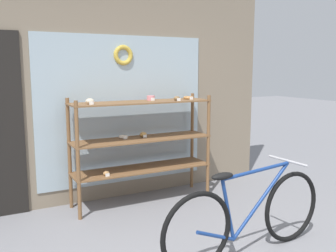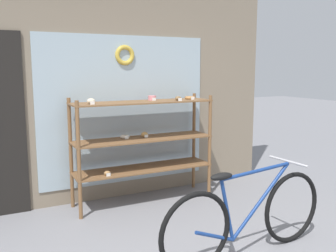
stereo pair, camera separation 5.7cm
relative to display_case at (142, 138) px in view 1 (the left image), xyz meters
The scene contains 3 objects.
storefront_facade 1.20m from the display_case, 134.40° to the left, with size 4.64×0.13×3.97m.
display_case is the anchor object (origin of this frame).
bicycle 1.80m from the display_case, 80.95° to the right, with size 1.83×0.46×0.83m.
Camera 1 is at (-1.53, -2.12, 1.69)m, focal length 40.00 mm.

